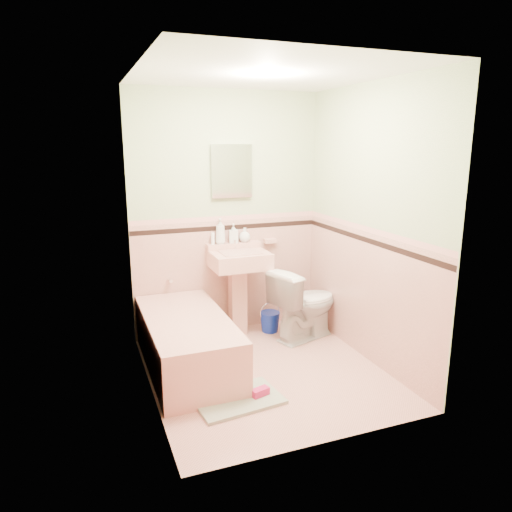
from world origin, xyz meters
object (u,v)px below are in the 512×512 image
object	(u,v)px
soap_bottle_left	(220,231)
bucket	(270,322)
toilet	(305,303)
sink	(240,294)
soap_bottle_mid	(234,233)
bathtub	(187,344)
shoe	(260,392)
soap_bottle_right	(245,235)
medicine_cabinet	(232,171)

from	to	relation	value
soap_bottle_left	bucket	distance (m)	1.11
bucket	toilet	bearing A→B (deg)	-45.95
sink	bucket	xyz separation A→B (m)	(0.34, -0.01, -0.34)
sink	soap_bottle_mid	world-z (taller)	soap_bottle_mid
toilet	bucket	distance (m)	0.47
toilet	bathtub	bearing A→B (deg)	82.57
shoe	soap_bottle_left	bearing A→B (deg)	68.64
sink	soap_bottle_right	xyz separation A→B (m)	(0.12, 0.18, 0.59)
medicine_cabinet	soap_bottle_right	xyz separation A→B (m)	(0.12, -0.03, -0.66)
bucket	sink	bearing A→B (deg)	178.11
bathtub	soap_bottle_left	world-z (taller)	soap_bottle_left
sink	soap_bottle_left	size ratio (longest dim) A/B	3.44
soap_bottle_mid	sink	bearing A→B (deg)	-90.28
medicine_cabinet	soap_bottle_left	bearing A→B (deg)	-168.09
soap_bottle_mid	soap_bottle_left	bearing A→B (deg)	180.00
bathtub	soap_bottle_mid	distance (m)	1.29
toilet	soap_bottle_left	bearing A→B (deg)	39.99
soap_bottle_mid	medicine_cabinet	bearing A→B (deg)	91.65
bathtub	toilet	bearing A→B (deg)	10.48
bucket	medicine_cabinet	bearing A→B (deg)	146.82
medicine_cabinet	toilet	size ratio (longest dim) A/B	0.72
bathtub	soap_bottle_mid	size ratio (longest dim) A/B	7.48
medicine_cabinet	shoe	xyz separation A→B (m)	(-0.27, -1.48, -1.64)
bathtub	medicine_cabinet	size ratio (longest dim) A/B	2.81
soap_bottle_right	shoe	size ratio (longest dim) A/B	1.03
soap_bottle_left	soap_bottle_right	world-z (taller)	soap_bottle_left
bathtub	bucket	size ratio (longest dim) A/B	6.96
bathtub	shoe	bearing A→B (deg)	-60.64
soap_bottle_left	bathtub	bearing A→B (deg)	-127.14
medicine_cabinet	bucket	world-z (taller)	medicine_cabinet
bathtub	shoe	xyz separation A→B (m)	(0.41, -0.74, -0.17)
bathtub	soap_bottle_right	distance (m)	1.35
soap_bottle_right	soap_bottle_mid	bearing A→B (deg)	180.00
soap_bottle_left	sink	bearing A→B (deg)	-51.69
soap_bottle_left	bucket	size ratio (longest dim) A/B	1.22
bathtub	medicine_cabinet	world-z (taller)	medicine_cabinet
medicine_cabinet	soap_bottle_mid	distance (m)	0.64
bathtub	medicine_cabinet	xyz separation A→B (m)	(0.68, 0.74, 1.47)
soap_bottle_left	toilet	xyz separation A→B (m)	(0.75, -0.47, -0.72)
soap_bottle_left	soap_bottle_mid	size ratio (longest dim) A/B	1.31
bathtub	bucket	bearing A→B (deg)	27.00
medicine_cabinet	shoe	bearing A→B (deg)	-100.18
soap_bottle_left	bucket	xyz separation A→B (m)	(0.48, -0.19, -0.99)
bucket	shoe	size ratio (longest dim) A/B	1.47
medicine_cabinet	soap_bottle_right	distance (m)	0.67
sink	shoe	distance (m)	1.35
bathtub	soap_bottle_mid	bearing A→B (deg)	46.20
soap_bottle_mid	toilet	world-z (taller)	soap_bottle_mid
soap_bottle_right	toilet	world-z (taller)	soap_bottle_right
medicine_cabinet	soap_bottle_left	distance (m)	0.62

